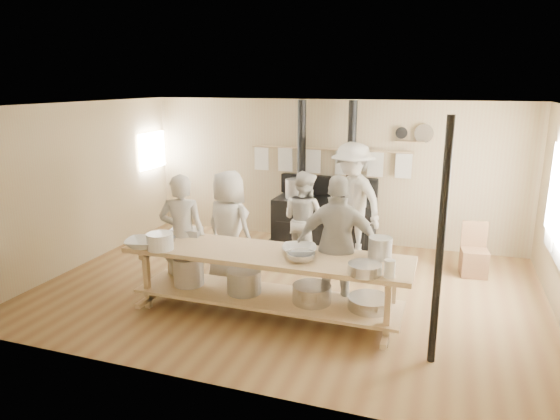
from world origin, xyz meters
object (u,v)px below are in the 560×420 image
Objects in this scene: prep_table at (265,277)px; cook_far_left at (183,235)px; stove at (324,217)px; cook_right at (338,246)px; cook_by_window at (352,200)px; chair at (474,260)px; cook_center at (229,228)px; cook_left at (304,219)px; roasting_pan at (186,231)px.

cook_far_left is (-1.31, 0.26, 0.33)m from prep_table.
stove is 1.44× the size of cook_right.
cook_by_window is (-0.27, 2.27, 0.07)m from cook_right.
cook_far_left is 2.09× the size of chair.
cook_by_window is at bearing 164.19° from chair.
cook_by_window is (1.89, 2.36, 0.12)m from cook_far_left.
cook_left is at bearing -110.17° from cook_center.
stove reaches higher than cook_by_window.
cook_left is at bearing -92.02° from stove.
cook_by_window is (0.58, 2.63, 0.45)m from prep_table.
stove is at bearing 179.61° from cook_by_window.
cook_right reaches higher than roasting_pan.
prep_table is 2.13× the size of cook_center.
cook_far_left is 1.10× the size of cook_left.
cook_by_window reaches higher than chair.
prep_table is 1.85× the size of cook_by_window.
stove is at bearing 89.96° from prep_table.
cook_by_window is at bearing -109.85° from cook_center.
stove is at bearing -92.71° from cook_center.
prep_table is 1.38m from cook_far_left.
stove is 1.34× the size of cook_by_window.
chair is (3.86, 2.06, -0.61)m from cook_far_left.
roasting_pan is (0.02, 0.07, 0.04)m from cook_far_left.
chair is 2.02× the size of roasting_pan.
stove is at bearing -80.64° from cook_right.
chair is (2.55, 2.32, -0.28)m from prep_table.
prep_table is 1.99× the size of cook_right.
chair is (2.55, -0.69, -0.28)m from stove.
chair is (1.71, 1.97, -0.66)m from cook_right.
cook_center is 2.31m from cook_by_window.
stove is at bearing -67.29° from cook_left.
cook_far_left is 0.08m from roasting_pan.
cook_left is 1.32m from cook_center.
cook_far_left reaches higher than cook_left.
cook_far_left is 0.72m from cook_center.
cook_left reaches higher than prep_table.
cook_far_left is 2.16m from cook_right.
prep_table is 3.46m from chair.
stove is at bearing -132.33° from cook_far_left.
prep_table is 4.39× the size of chair.
cook_right is (0.88, -1.50, 0.12)m from cook_left.
cook_center is (-0.88, -2.18, 0.32)m from stove.
cook_right is (0.84, -2.66, 0.38)m from stove.
roasting_pan is at bearing -7.47° from cook_right.
cook_left is 0.92× the size of cook_center.
prep_table is 1.87m from cook_left.
cook_left reaches higher than roasting_pan.
cook_center is at bearing -144.10° from cook_far_left.
cook_right is (2.15, 0.09, 0.05)m from cook_far_left.
cook_far_left reaches higher than prep_table.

